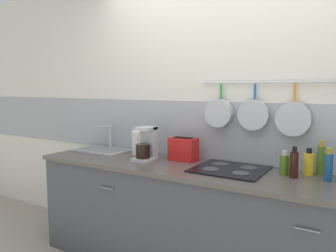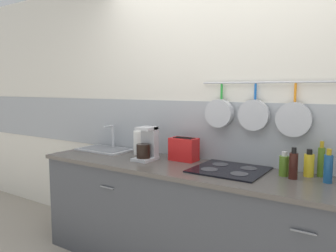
# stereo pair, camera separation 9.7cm
# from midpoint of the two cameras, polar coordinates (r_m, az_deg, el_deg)

# --- Properties ---
(wall_back) EXTENTS (7.20, 0.16, 2.60)m
(wall_back) POSITION_cam_midpoint_polar(r_m,az_deg,el_deg) (2.82, 11.44, 1.65)
(wall_back) COLOR silver
(wall_back) RESTS_ON ground_plane
(cabinet_base) EXTENTS (3.04, 0.63, 0.85)m
(cabinet_base) POSITION_cam_midpoint_polar(r_m,az_deg,el_deg) (2.70, 7.93, -17.07)
(cabinet_base) COLOR #3F4247
(cabinet_base) RESTS_ON ground_plane
(countertop) EXTENTS (3.08, 0.65, 0.03)m
(countertop) POSITION_cam_midpoint_polar(r_m,az_deg,el_deg) (2.56, 8.09, -7.93)
(countertop) COLOR #4C4742
(countertop) RESTS_ON cabinet_base
(sink_basin) EXTENTS (0.54, 0.33, 0.25)m
(sink_basin) POSITION_cam_midpoint_polar(r_m,az_deg,el_deg) (3.36, -10.06, -3.83)
(sink_basin) COLOR #B7BABF
(sink_basin) RESTS_ON countertop
(paper_towel_roll) EXTENTS (0.10, 0.10, 0.22)m
(paper_towel_roll) POSITION_cam_midpoint_polar(r_m,az_deg,el_deg) (3.11, -4.23, -2.88)
(paper_towel_roll) COLOR white
(paper_towel_roll) RESTS_ON countertop
(coffee_maker) EXTENTS (0.16, 0.21, 0.29)m
(coffee_maker) POSITION_cam_midpoint_polar(r_m,az_deg,el_deg) (2.86, -2.69, -3.48)
(coffee_maker) COLOR #B7BABF
(coffee_maker) RESTS_ON countertop
(toaster) EXTENTS (0.25, 0.14, 0.20)m
(toaster) POSITION_cam_midpoint_polar(r_m,az_deg,el_deg) (2.83, 3.75, -4.05)
(toaster) COLOR red
(toaster) RESTS_ON countertop
(cooktop) EXTENTS (0.53, 0.49, 0.01)m
(cooktop) POSITION_cam_midpoint_polar(r_m,az_deg,el_deg) (2.56, 11.68, -7.46)
(cooktop) COLOR black
(cooktop) RESTS_ON countertop
(bottle_vinegar) EXTENTS (0.07, 0.07, 0.18)m
(bottle_vinegar) POSITION_cam_midpoint_polar(r_m,az_deg,el_deg) (2.50, 20.59, -6.42)
(bottle_vinegar) COLOR #4C721E
(bottle_vinegar) RESTS_ON countertop
(bottle_sesame_oil) EXTENTS (0.06, 0.06, 0.22)m
(bottle_sesame_oil) POSITION_cam_midpoint_polar(r_m,az_deg,el_deg) (2.43, 22.08, -6.33)
(bottle_sesame_oil) COLOR #33140F
(bottle_sesame_oil) RESTS_ON countertop
(bottle_cooking_wine) EXTENTS (0.07, 0.07, 0.19)m
(bottle_cooking_wine) POSITION_cam_midpoint_polar(r_m,az_deg,el_deg) (2.55, 24.35, -6.13)
(bottle_cooking_wine) COLOR yellow
(bottle_cooking_wine) RESTS_ON countertop
(bottle_hot_sauce) EXTENTS (0.05, 0.05, 0.25)m
(bottle_hot_sauce) POSITION_cam_midpoint_polar(r_m,az_deg,el_deg) (2.58, 26.11, -5.50)
(bottle_hot_sauce) COLOR #4C721E
(bottle_hot_sauce) RESTS_ON countertop
(bottle_olive_oil) EXTENTS (0.06, 0.06, 0.23)m
(bottle_olive_oil) POSITION_cam_midpoint_polar(r_m,az_deg,el_deg) (2.43, 27.16, -6.51)
(bottle_olive_oil) COLOR navy
(bottle_olive_oil) RESTS_ON countertop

